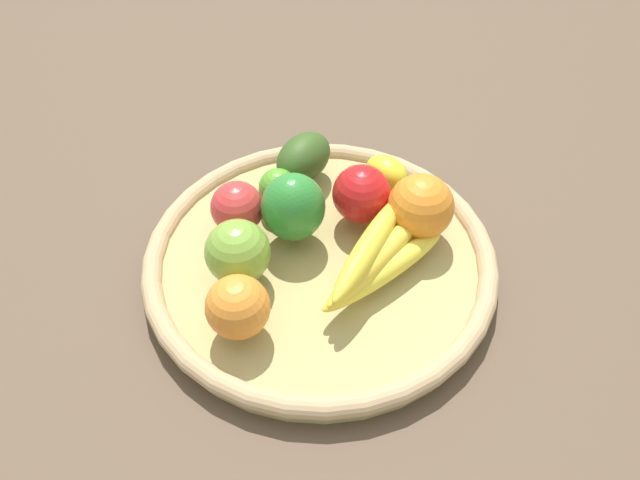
% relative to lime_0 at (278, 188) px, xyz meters
% --- Properties ---
extents(ground_plane, '(2.40, 2.40, 0.00)m').
position_rel_lime_0_xyz_m(ground_plane, '(-0.10, 0.03, -0.06)').
color(ground_plane, brown).
rests_on(ground_plane, ground).
extents(basket, '(0.44, 0.44, 0.04)m').
position_rel_lime_0_xyz_m(basket, '(-0.10, 0.03, -0.04)').
color(basket, tan).
rests_on(basket, ground_plane).
extents(lime_0, '(0.07, 0.07, 0.05)m').
position_rel_lime_0_xyz_m(lime_0, '(0.00, 0.00, 0.00)').
color(lime_0, '#509C28').
rests_on(lime_0, basket).
extents(apple_2, '(0.10, 0.10, 0.07)m').
position_rel_lime_0_xyz_m(apple_2, '(-0.09, -0.06, 0.01)').
color(apple_2, red).
rests_on(apple_2, basket).
extents(apple_0, '(0.11, 0.11, 0.08)m').
position_rel_lime_0_xyz_m(apple_0, '(-0.06, 0.12, 0.01)').
color(apple_0, '#77A338').
rests_on(apple_0, basket).
extents(apple_1, '(0.09, 0.09, 0.07)m').
position_rel_lime_0_xyz_m(apple_1, '(0.00, 0.07, 0.01)').
color(apple_1, red).
rests_on(apple_1, basket).
extents(banana_bunch, '(0.09, 0.19, 0.05)m').
position_rel_lime_0_xyz_m(banana_bunch, '(-0.17, 0.01, 0.00)').
color(banana_bunch, yellow).
rests_on(banana_bunch, basket).
extents(avocado, '(0.07, 0.10, 0.06)m').
position_rel_lime_0_xyz_m(avocado, '(0.01, -0.06, 0.00)').
color(avocado, '#33511E').
rests_on(avocado, basket).
extents(orange_1, '(0.10, 0.10, 0.07)m').
position_rel_lime_0_xyz_m(orange_1, '(-0.11, 0.17, 0.01)').
color(orange_1, orange).
rests_on(orange_1, basket).
extents(orange_0, '(0.10, 0.10, 0.08)m').
position_rel_lime_0_xyz_m(orange_0, '(-0.16, -0.08, 0.02)').
color(orange_0, orange).
rests_on(orange_0, basket).
extents(bell_pepper, '(0.10, 0.11, 0.09)m').
position_rel_lime_0_xyz_m(bell_pepper, '(-0.05, 0.03, 0.02)').
color(bell_pepper, '#2E8332').
rests_on(bell_pepper, basket).
extents(lemon_0, '(0.06, 0.05, 0.05)m').
position_rel_lime_0_xyz_m(lemon_0, '(-0.08, -0.12, -0.00)').
color(lemon_0, yellow).
rests_on(lemon_0, basket).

